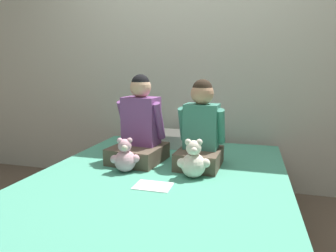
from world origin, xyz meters
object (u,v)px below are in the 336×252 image
at_px(child_on_left, 140,129).
at_px(child_on_right, 201,131).
at_px(pillow_at_headboard, 186,139).
at_px(sign_card, 153,186).
at_px(bed, 160,209).
at_px(teddy_bear_held_by_right_child, 193,161).
at_px(teddy_bear_held_by_left_child, 125,157).

xyz_separation_m(child_on_left, child_on_right, (0.44, -0.00, 0.01)).
distance_m(pillow_at_headboard, sign_card, 0.97).
height_order(bed, pillow_at_headboard, pillow_at_headboard).
distance_m(teddy_bear_held_by_right_child, sign_card, 0.30).
distance_m(bed, pillow_at_headboard, 0.83).
bearing_deg(teddy_bear_held_by_right_child, teddy_bear_held_by_left_child, 167.86).
distance_m(bed, teddy_bear_held_by_right_child, 0.39).
distance_m(teddy_bear_held_by_left_child, teddy_bear_held_by_right_child, 0.45).
bearing_deg(pillow_at_headboard, child_on_left, -114.70).
xyz_separation_m(teddy_bear_held_by_left_child, sign_card, (0.25, -0.19, -0.09)).
bearing_deg(bed, sign_card, -84.98).
height_order(teddy_bear_held_by_right_child, sign_card, teddy_bear_held_by_right_child).
xyz_separation_m(teddy_bear_held_by_left_child, teddy_bear_held_by_right_child, (0.45, 0.01, 0.01)).
xyz_separation_m(pillow_at_headboard, sign_card, (0.02, -0.97, -0.05)).
xyz_separation_m(child_on_right, sign_card, (-0.19, -0.46, -0.24)).
height_order(child_on_left, teddy_bear_held_by_right_child, child_on_left).
bearing_deg(sign_card, pillow_at_headboard, 90.96).
height_order(teddy_bear_held_by_left_child, pillow_at_headboard, teddy_bear_held_by_left_child).
height_order(bed, child_on_left, child_on_left).
bearing_deg(sign_card, child_on_right, 67.09).
bearing_deg(teddy_bear_held_by_left_child, teddy_bear_held_by_right_child, -19.40).
bearing_deg(child_on_left, pillow_at_headboard, 71.68).
height_order(child_on_left, child_on_right, child_on_left).
height_order(bed, child_on_right, child_on_right).
bearing_deg(bed, teddy_bear_held_by_left_child, 177.92).
height_order(teddy_bear_held_by_left_child, teddy_bear_held_by_right_child, teddy_bear_held_by_right_child).
bearing_deg(child_on_left, sign_card, -54.94).
bearing_deg(pillow_at_headboard, sign_card, -89.04).
bearing_deg(child_on_left, teddy_bear_held_by_left_child, -84.30).
xyz_separation_m(bed, sign_card, (0.02, -0.18, 0.23)).
xyz_separation_m(child_on_left, sign_card, (0.25, -0.46, -0.23)).
relative_size(child_on_right, sign_card, 2.81).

